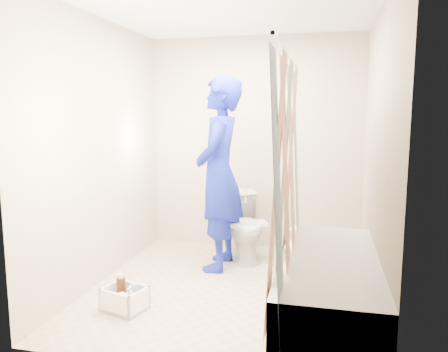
% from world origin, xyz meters
% --- Properties ---
extents(floor, '(2.60, 2.60, 0.00)m').
position_xyz_m(floor, '(0.00, 0.00, 0.00)').
color(floor, tan).
rests_on(floor, ground).
extents(ceiling, '(2.40, 2.60, 0.02)m').
position_xyz_m(ceiling, '(0.00, 0.00, 2.40)').
color(ceiling, white).
rests_on(ceiling, wall_back).
extents(wall_back, '(2.40, 0.02, 2.40)m').
position_xyz_m(wall_back, '(0.00, 1.30, 1.20)').
color(wall_back, '#C0AB94').
rests_on(wall_back, ground).
extents(wall_front, '(2.40, 0.02, 2.40)m').
position_xyz_m(wall_front, '(0.00, -1.30, 1.20)').
color(wall_front, '#C0AB94').
rests_on(wall_front, ground).
extents(wall_left, '(0.02, 2.60, 2.40)m').
position_xyz_m(wall_left, '(-1.20, 0.00, 1.20)').
color(wall_left, '#C0AB94').
rests_on(wall_left, ground).
extents(wall_right, '(0.02, 2.60, 2.40)m').
position_xyz_m(wall_right, '(1.20, 0.00, 1.20)').
color(wall_right, '#C0AB94').
rests_on(wall_right, ground).
extents(bathtub, '(0.70, 1.75, 0.50)m').
position_xyz_m(bathtub, '(0.85, -0.43, 0.27)').
color(bathtub, silver).
rests_on(bathtub, ground).
extents(curtain_rod, '(0.02, 1.90, 0.02)m').
position_xyz_m(curtain_rod, '(0.52, -0.43, 1.95)').
color(curtain_rod, silver).
rests_on(curtain_rod, wall_back).
extents(shower_curtain, '(0.06, 1.75, 1.80)m').
position_xyz_m(shower_curtain, '(0.52, -0.43, 1.02)').
color(shower_curtain, white).
rests_on(shower_curtain, curtain_rod).
extents(toilet, '(0.63, 0.78, 0.70)m').
position_xyz_m(toilet, '(-0.03, 0.85, 0.35)').
color(toilet, silver).
rests_on(toilet, ground).
extents(tank_lid, '(0.47, 0.34, 0.03)m').
position_xyz_m(tank_lid, '(0.01, 0.74, 0.41)').
color(tank_lid, silver).
rests_on(tank_lid, toilet).
extents(tank_internals, '(0.16, 0.09, 0.23)m').
position_xyz_m(tank_internals, '(-0.14, 1.00, 0.69)').
color(tank_internals, black).
rests_on(tank_internals, toilet).
extents(plumber, '(0.47, 0.70, 1.90)m').
position_xyz_m(plumber, '(-0.23, 0.53, 0.95)').
color(plumber, navy).
rests_on(plumber, ground).
extents(cleaning_caddy, '(0.37, 0.33, 0.24)m').
position_xyz_m(cleaning_caddy, '(-0.71, -0.61, 0.09)').
color(cleaning_caddy, white).
rests_on(cleaning_caddy, ground).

